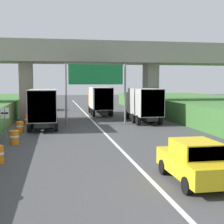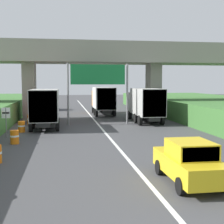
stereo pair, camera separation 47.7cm
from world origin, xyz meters
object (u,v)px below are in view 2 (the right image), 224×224
(speed_limit_sign, at_px, (6,118))
(truck_orange, at_px, (103,99))
(truck_red, at_px, (45,106))
(construction_barrel_5, at_px, (34,114))
(construction_barrel_2, at_px, (15,137))
(construction_barrel_3, at_px, (22,127))
(construction_barrel_4, at_px, (30,120))
(truck_white, at_px, (145,103))
(car_yellow, at_px, (189,162))
(overhead_highway_sign, at_px, (98,79))
(car_blue, at_px, (51,104))

(speed_limit_sign, relative_size, truck_orange, 0.31)
(speed_limit_sign, xyz_separation_m, truck_red, (2.52, 5.07, 0.46))
(truck_orange, height_order, construction_barrel_5, truck_orange)
(truck_orange, relative_size, construction_barrel_2, 8.11)
(truck_red, xyz_separation_m, construction_barrel_2, (-1.63, -7.30, -1.47))
(truck_orange, distance_m, construction_barrel_2, 19.76)
(construction_barrel_3, bearing_deg, construction_barrel_2, -87.93)
(construction_barrel_4, bearing_deg, truck_white, -0.91)
(truck_white, bearing_deg, car_yellow, -99.69)
(overhead_highway_sign, relative_size, car_blue, 1.43)
(car_yellow, distance_m, construction_barrel_3, 16.68)
(truck_orange, bearing_deg, construction_barrel_3, -122.71)
(overhead_highway_sign, xyz_separation_m, truck_white, (4.90, 1.02, -2.43))
(truck_white, xyz_separation_m, truck_orange, (-3.26, 8.17, 0.00))
(speed_limit_sign, height_order, construction_barrel_4, speed_limit_sign)
(truck_red, bearing_deg, car_blue, 90.56)
(car_blue, bearing_deg, construction_barrel_5, -97.93)
(overhead_highway_sign, height_order, truck_white, overhead_highway_sign)
(overhead_highway_sign, distance_m, car_yellow, 18.64)
(truck_orange, height_order, construction_barrel_3, truck_orange)
(speed_limit_sign, relative_size, car_blue, 0.54)
(construction_barrel_4, bearing_deg, overhead_highway_sign, -10.48)
(truck_white, xyz_separation_m, construction_barrel_4, (-11.40, 0.18, -1.47))
(overhead_highway_sign, bearing_deg, car_blue, 106.36)
(truck_red, distance_m, truck_white, 10.09)
(truck_red, distance_m, construction_barrel_2, 7.62)
(truck_white, distance_m, construction_barrel_4, 11.50)
(speed_limit_sign, distance_m, construction_barrel_3, 3.02)
(overhead_highway_sign, height_order, construction_barrel_5, overhead_highway_sign)
(construction_barrel_2, bearing_deg, truck_red, 77.43)
(car_blue, distance_m, construction_barrel_5, 11.18)
(truck_white, distance_m, car_blue, 19.07)
(construction_barrel_5, bearing_deg, overhead_highway_sign, -43.11)
(truck_white, bearing_deg, overhead_highway_sign, -168.23)
(truck_white, relative_size, construction_barrel_4, 8.11)
(truck_red, height_order, construction_barrel_3, truck_red)
(construction_barrel_2, distance_m, construction_barrel_3, 4.98)
(construction_barrel_4, bearing_deg, construction_barrel_2, -90.04)
(car_yellow, relative_size, car_blue, 1.00)
(overhead_highway_sign, relative_size, truck_red, 0.81)
(construction_barrel_2, xyz_separation_m, construction_barrel_3, (-0.18, 4.98, 0.00))
(truck_red, xyz_separation_m, truck_white, (9.78, 2.48, 0.00))
(speed_limit_sign, relative_size, construction_barrel_5, 2.48)
(truck_orange, relative_size, construction_barrel_5, 8.11)
(overhead_highway_sign, distance_m, speed_limit_sign, 10.28)
(truck_white, xyz_separation_m, car_blue, (-9.97, 16.22, -1.08))
(truck_white, relative_size, construction_barrel_5, 8.11)
(overhead_highway_sign, bearing_deg, speed_limit_sign, -138.59)
(truck_red, height_order, construction_barrel_5, truck_red)
(truck_white, relative_size, car_blue, 1.78)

